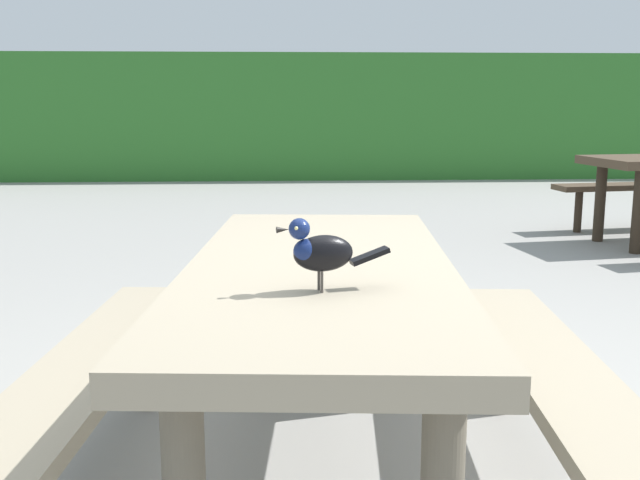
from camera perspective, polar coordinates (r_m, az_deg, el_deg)
The scene contains 4 objects.
ground_plane at distance 2.60m, azimuth 6.12°, elevation -16.88°, with size 60.00×60.00×0.00m, color gray.
hedge_wall at distance 12.09m, azimuth -1.26°, elevation 9.54°, with size 28.00×1.89×1.90m, color #2D6B28.
picnic_table_foreground at distance 2.20m, azimuth 0.02°, elevation -6.38°, with size 1.81×1.85×0.74m.
bird_grackle at distance 1.80m, azimuth -0.06°, elevation -0.82°, with size 0.28×0.11×0.18m.
Camera 1 is at (-0.39, -2.27, 1.20)m, focal length 41.46 mm.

